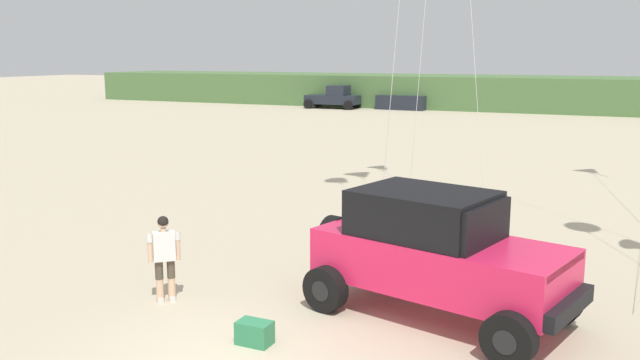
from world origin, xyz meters
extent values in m
cube|color=#4C703D|center=(1.37, 51.12, 1.38)|extent=(90.00, 8.78, 2.76)
cube|color=#EA2151|center=(2.57, 3.05, 1.01)|extent=(4.72, 2.90, 0.90)
cube|color=#EA2151|center=(4.17, 2.63, 1.38)|extent=(1.49, 1.92, 0.12)
cube|color=black|center=(2.23, 3.14, 1.86)|extent=(2.67, 2.29, 0.80)
cube|color=black|center=(3.39, 2.83, 1.82)|extent=(0.52, 1.64, 0.72)
cube|color=black|center=(4.77, 2.47, 0.74)|extent=(0.65, 1.79, 0.28)
cylinder|color=black|center=(0.33, 3.64, 1.11)|extent=(0.49, 0.82, 0.77)
cylinder|color=black|center=(4.52, 3.60, 0.42)|extent=(0.89, 0.50, 0.84)
cylinder|color=black|center=(4.52, 3.60, 0.42)|extent=(0.45, 0.41, 0.38)
cylinder|color=black|center=(4.00, 1.61, 0.42)|extent=(0.89, 0.50, 0.84)
cylinder|color=black|center=(4.00, 1.61, 0.42)|extent=(0.45, 0.41, 0.38)
cylinder|color=black|center=(1.14, 4.49, 0.42)|extent=(0.89, 0.50, 0.84)
cylinder|color=black|center=(1.14, 4.49, 0.42)|extent=(0.45, 0.41, 0.38)
cylinder|color=black|center=(0.62, 2.50, 0.42)|extent=(0.89, 0.50, 0.84)
cylinder|color=black|center=(0.62, 2.50, 0.42)|extent=(0.45, 0.41, 0.38)
cylinder|color=#DBB28E|center=(-2.42, 1.64, 0.25)|extent=(0.14, 0.14, 0.49)
cylinder|color=#4C4233|center=(-2.42, 1.64, 0.64)|extent=(0.15, 0.15, 0.36)
cube|color=silver|center=(-2.45, 1.67, 0.05)|extent=(0.26, 0.27, 0.10)
cylinder|color=#DBB28E|center=(-2.26, 1.78, 0.25)|extent=(0.14, 0.14, 0.49)
cylinder|color=#4C4233|center=(-2.26, 1.78, 0.64)|extent=(0.15, 0.15, 0.36)
cube|color=silver|center=(-2.28, 1.81, 0.05)|extent=(0.26, 0.27, 0.10)
cube|color=silver|center=(-2.34, 1.71, 1.09)|extent=(0.47, 0.46, 0.54)
cylinder|color=#DBB28E|center=(-2.53, 1.54, 1.08)|extent=(0.09, 0.09, 0.56)
cylinder|color=silver|center=(-2.53, 1.54, 1.27)|extent=(0.11, 0.11, 0.16)
cylinder|color=#DBB28E|center=(-2.15, 1.88, 1.08)|extent=(0.09, 0.09, 0.56)
cylinder|color=silver|center=(-2.15, 1.88, 1.27)|extent=(0.11, 0.11, 0.16)
cylinder|color=#DBB28E|center=(-2.34, 1.71, 1.40)|extent=(0.10, 0.10, 0.08)
sphere|color=#DBB28E|center=(-2.34, 1.71, 1.54)|extent=(0.21, 0.21, 0.21)
sphere|color=black|center=(-2.33, 1.70, 1.56)|extent=(0.21, 0.21, 0.21)
cube|color=#2D7F51|center=(0.14, 0.73, 0.19)|extent=(0.57, 0.37, 0.38)
cube|color=#1E232D|center=(-17.45, 45.41, 0.76)|extent=(4.63, 1.97, 0.76)
cube|color=#1E232D|center=(-16.90, 45.42, 1.56)|extent=(1.63, 1.82, 0.84)
cylinder|color=black|center=(-15.62, 46.48, 0.38)|extent=(0.76, 0.27, 0.76)
cylinder|color=black|center=(-15.59, 44.38, 0.38)|extent=(0.76, 0.27, 0.76)
cylinder|color=black|center=(-19.32, 46.43, 0.38)|extent=(0.76, 0.27, 0.76)
cylinder|color=black|center=(-19.29, 44.33, 0.38)|extent=(0.76, 0.27, 0.76)
cube|color=#1E232D|center=(-11.61, 46.69, 0.60)|extent=(4.30, 1.96, 1.20)
cylinder|color=silver|center=(1.57, 9.60, 5.90)|extent=(2.23, 4.75, 11.70)
camera|label=1|loc=(5.26, -8.15, 4.62)|focal=37.70mm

